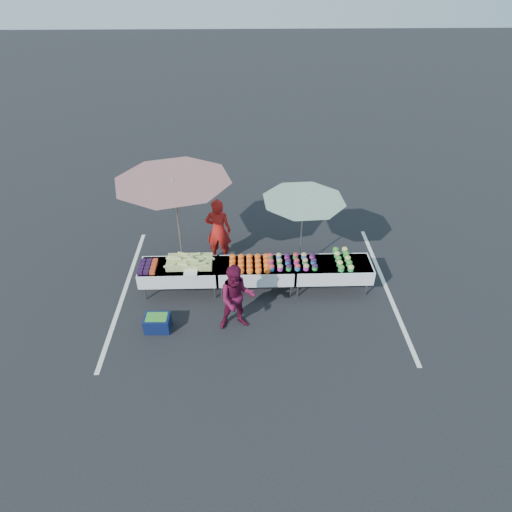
{
  "coord_description": "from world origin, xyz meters",
  "views": [
    {
      "loc": [
        -0.22,
        -7.96,
        6.82
      ],
      "look_at": [
        0.0,
        0.0,
        1.0
      ],
      "focal_mm": 30.0,
      "sensor_mm": 36.0,
      "label": 1
    }
  ],
  "objects_px": {
    "table_left": "(180,271)",
    "table_right": "(332,269)",
    "umbrella_left": "(174,190)",
    "customer": "(237,298)",
    "storage_bin": "(158,323)",
    "table_center": "(256,270)",
    "vendor": "(218,231)",
    "umbrella_right": "(303,206)"
  },
  "relations": [
    {
      "from": "umbrella_left",
      "to": "storage_bin",
      "type": "xyz_separation_m",
      "value": [
        -0.37,
        -1.87,
        -2.24
      ]
    },
    {
      "from": "storage_bin",
      "to": "umbrella_right",
      "type": "bearing_deg",
      "value": 33.5
    },
    {
      "from": "customer",
      "to": "storage_bin",
      "type": "xyz_separation_m",
      "value": [
        -1.74,
        -0.05,
        -0.62
      ]
    },
    {
      "from": "vendor",
      "to": "storage_bin",
      "type": "height_order",
      "value": "vendor"
    },
    {
      "from": "table_center",
      "to": "storage_bin",
      "type": "relative_size",
      "value": 3.34
    },
    {
      "from": "table_left",
      "to": "table_center",
      "type": "bearing_deg",
      "value": 0.0
    },
    {
      "from": "table_right",
      "to": "umbrella_right",
      "type": "relative_size",
      "value": 0.74
    },
    {
      "from": "vendor",
      "to": "customer",
      "type": "distance_m",
      "value": 2.54
    },
    {
      "from": "umbrella_right",
      "to": "table_center",
      "type": "bearing_deg",
      "value": -144.77
    },
    {
      "from": "table_left",
      "to": "table_right",
      "type": "bearing_deg",
      "value": 0.0
    },
    {
      "from": "vendor",
      "to": "storage_bin",
      "type": "bearing_deg",
      "value": 70.7
    },
    {
      "from": "table_center",
      "to": "storage_bin",
      "type": "bearing_deg",
      "value": -149.52
    },
    {
      "from": "umbrella_left",
      "to": "table_left",
      "type": "bearing_deg",
      "value": -89.76
    },
    {
      "from": "table_left",
      "to": "table_right",
      "type": "xyz_separation_m",
      "value": [
        3.6,
        0.0,
        0.0
      ]
    },
    {
      "from": "table_center",
      "to": "table_right",
      "type": "bearing_deg",
      "value": 0.0
    },
    {
      "from": "table_center",
      "to": "umbrella_right",
      "type": "height_order",
      "value": "umbrella_right"
    },
    {
      "from": "umbrella_right",
      "to": "storage_bin",
      "type": "bearing_deg",
      "value": -147.84
    },
    {
      "from": "customer",
      "to": "umbrella_left",
      "type": "relative_size",
      "value": 0.55
    },
    {
      "from": "storage_bin",
      "to": "table_center",
      "type": "bearing_deg",
      "value": 31.81
    },
    {
      "from": "umbrella_right",
      "to": "storage_bin",
      "type": "xyz_separation_m",
      "value": [
        -3.31,
        -2.08,
        -1.66
      ]
    },
    {
      "from": "table_left",
      "to": "customer",
      "type": "height_order",
      "value": "customer"
    },
    {
      "from": "table_center",
      "to": "umbrella_left",
      "type": "height_order",
      "value": "umbrella_left"
    },
    {
      "from": "table_left",
      "to": "umbrella_left",
      "type": "distance_m",
      "value": 1.94
    },
    {
      "from": "table_left",
      "to": "umbrella_right",
      "type": "height_order",
      "value": "umbrella_right"
    },
    {
      "from": "table_left",
      "to": "table_right",
      "type": "relative_size",
      "value": 1.0
    },
    {
      "from": "umbrella_right",
      "to": "storage_bin",
      "type": "relative_size",
      "value": 4.52
    },
    {
      "from": "customer",
      "to": "table_right",
      "type": "bearing_deg",
      "value": 20.72
    },
    {
      "from": "table_left",
      "to": "vendor",
      "type": "height_order",
      "value": "vendor"
    },
    {
      "from": "table_left",
      "to": "storage_bin",
      "type": "height_order",
      "value": "table_left"
    },
    {
      "from": "customer",
      "to": "table_left",
      "type": "bearing_deg",
      "value": 130.05
    },
    {
      "from": "table_right",
      "to": "table_left",
      "type": "bearing_deg",
      "value": 180.0
    },
    {
      "from": "table_center",
      "to": "vendor",
      "type": "distance_m",
      "value": 1.6
    },
    {
      "from": "table_right",
      "to": "umbrella_left",
      "type": "distance_m",
      "value": 4.09
    },
    {
      "from": "customer",
      "to": "umbrella_right",
      "type": "height_order",
      "value": "umbrella_right"
    },
    {
      "from": "table_left",
      "to": "umbrella_right",
      "type": "xyz_separation_m",
      "value": [
        2.93,
        0.8,
        1.26
      ]
    },
    {
      "from": "table_center",
      "to": "umbrella_left",
      "type": "distance_m",
      "value": 2.65
    },
    {
      "from": "umbrella_left",
      "to": "umbrella_right",
      "type": "distance_m",
      "value": 3.0
    },
    {
      "from": "table_right",
      "to": "customer",
      "type": "xyz_separation_m",
      "value": [
        -2.24,
        -1.23,
        0.22
      ]
    },
    {
      "from": "customer",
      "to": "storage_bin",
      "type": "distance_m",
      "value": 1.84
    },
    {
      "from": "umbrella_left",
      "to": "storage_bin",
      "type": "bearing_deg",
      "value": -101.22
    },
    {
      "from": "vendor",
      "to": "umbrella_left",
      "type": "height_order",
      "value": "umbrella_left"
    },
    {
      "from": "table_center",
      "to": "vendor",
      "type": "relative_size",
      "value": 1.04
    }
  ]
}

